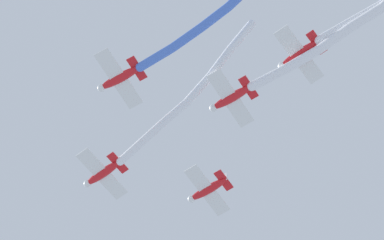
# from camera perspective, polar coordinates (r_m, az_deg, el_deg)

# --- Properties ---
(airplane_lead) EXTENTS (4.74, 5.40, 1.46)m
(airplane_lead) POSITION_cam_1_polar(r_m,az_deg,el_deg) (74.02, -6.34, -3.76)
(airplane_lead) COLOR red
(smoke_trail_lead) EXTENTS (16.02, 8.53, 1.81)m
(smoke_trail_lead) POSITION_cam_1_polar(r_m,az_deg,el_deg) (70.38, -0.44, 1.57)
(smoke_trail_lead) COLOR white
(airplane_left_wing) EXTENTS (5.07, 5.04, 1.46)m
(airplane_left_wing) POSITION_cam_1_polar(r_m,az_deg,el_deg) (69.15, -5.17, 2.96)
(airplane_left_wing) COLOR red
(airplane_right_wing) EXTENTS (4.85, 5.24, 1.46)m
(airplane_right_wing) POSITION_cam_1_polar(r_m,az_deg,el_deg) (74.83, 1.11, -4.95)
(airplane_right_wing) COLOR red
(airplane_slot) EXTENTS (4.92, 5.18, 1.46)m
(airplane_slot) POSITION_cam_1_polar(r_m,az_deg,el_deg) (69.93, 2.77, 1.57)
(airplane_slot) COLOR red
(airplane_trail) EXTENTS (4.74, 5.39, 1.46)m
(airplane_trail) POSITION_cam_1_polar(r_m,az_deg,el_deg) (69.49, 7.59, 4.63)
(airplane_trail) COLOR red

